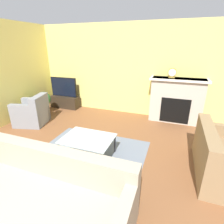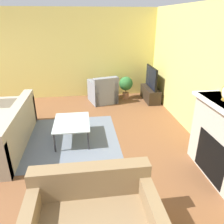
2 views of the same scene
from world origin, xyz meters
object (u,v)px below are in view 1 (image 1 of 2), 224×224
couch_loveseat (224,160)px  potted_plant (44,100)px  coffee_table (88,140)px  tv (64,87)px  armchair_by_window (32,113)px  couch_sectional (42,198)px  mantel_clock (172,73)px

couch_loveseat → potted_plant: size_ratio=2.02×
couch_loveseat → coffee_table: couch_loveseat is taller
tv → potted_plant: size_ratio=1.35×
armchair_by_window → potted_plant: bearing=-178.6°
tv → couch_sectional: 4.31m
couch_sectional → armchair_by_window: same height
couch_loveseat → coffee_table: 2.40m
couch_sectional → coffee_table: size_ratio=2.39×
potted_plant → couch_loveseat: bearing=-15.3°
couch_sectional → potted_plant: (-2.45, 2.97, 0.17)m
armchair_by_window → potted_plant: (-0.22, 0.75, 0.15)m
coffee_table → mantel_clock: mantel_clock is taller
couch_loveseat → potted_plant: 4.94m
couch_sectional → coffee_table: 1.35m
tv → armchair_by_window: 1.54m
tv → coffee_table: tv is taller
armchair_by_window → coffee_table: armchair_by_window is taller
armchair_by_window → coffee_table: size_ratio=0.95×
tv → couch_loveseat: (4.49, -2.03, -0.44)m
armchair_by_window → mantel_clock: bearing=98.6°
mantel_clock → coffee_table: bearing=-119.1°
couch_sectional → potted_plant: 3.85m
potted_plant → mantel_clock: bearing=12.0°
tv → coffee_table: 3.18m
armchair_by_window → tv: bearing=162.9°
armchair_by_window → potted_plant: armchair_by_window is taller
potted_plant → mantel_clock: (3.73, 0.79, 0.93)m
couch_sectional → armchair_by_window: size_ratio=2.51×
couch_loveseat → armchair_by_window: (-4.54, 0.55, 0.01)m
tv → potted_plant: (-0.27, -0.73, -0.28)m
couch_sectional → mantel_clock: (1.29, 3.76, 1.10)m
tv → mantel_clock: 3.52m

